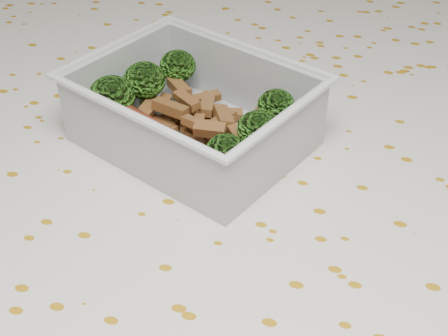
# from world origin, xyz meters

# --- Properties ---
(dining_table) EXTENTS (1.40, 0.90, 0.75)m
(dining_table) POSITION_xyz_m (0.00, 0.00, 0.67)
(dining_table) COLOR brown
(dining_table) RESTS_ON ground
(tablecloth) EXTENTS (1.46, 0.96, 0.19)m
(tablecloth) POSITION_xyz_m (0.00, 0.00, 0.72)
(tablecloth) COLOR silver
(tablecloth) RESTS_ON dining_table
(lunch_container) EXTENTS (0.22, 0.20, 0.06)m
(lunch_container) POSITION_xyz_m (-0.04, 0.05, 0.78)
(lunch_container) COLOR #B9BEC1
(lunch_container) RESTS_ON tablecloth
(broccoli_florets) EXTENTS (0.17, 0.14, 0.05)m
(broccoli_florets) POSITION_xyz_m (-0.05, 0.05, 0.79)
(broccoli_florets) COLOR #608C3F
(broccoli_florets) RESTS_ON lunch_container
(meat_pile) EXTENTS (0.11, 0.08, 0.03)m
(meat_pile) POSITION_xyz_m (-0.03, 0.06, 0.77)
(meat_pile) COLOR brown
(meat_pile) RESTS_ON lunch_container
(sausage) EXTENTS (0.14, 0.08, 0.03)m
(sausage) POSITION_xyz_m (-0.05, 0.01, 0.78)
(sausage) COLOR #AC442C
(sausage) RESTS_ON lunch_container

